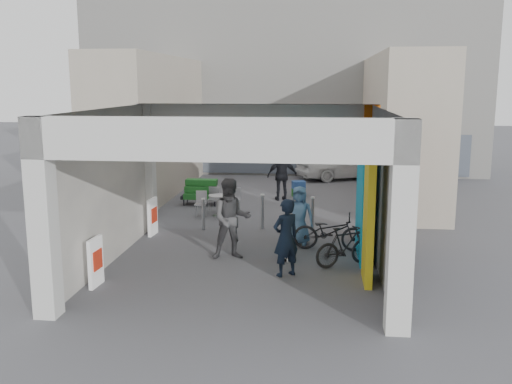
# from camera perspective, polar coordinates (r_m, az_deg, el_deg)

# --- Properties ---
(ground) EXTENTS (90.00, 90.00, 0.00)m
(ground) POSITION_cam_1_polar(r_m,az_deg,el_deg) (13.71, -0.94, -6.29)
(ground) COLOR #4F4F54
(ground) RESTS_ON ground
(arcade_canopy) EXTENTS (6.40, 6.45, 6.40)m
(arcade_canopy) POSITION_cam_1_polar(r_m,az_deg,el_deg) (12.36, 1.03, 2.76)
(arcade_canopy) COLOR beige
(arcade_canopy) RESTS_ON ground
(far_building) EXTENTS (18.00, 4.08, 8.00)m
(far_building) POSITION_cam_1_polar(r_m,az_deg,el_deg) (27.05, 2.83, 10.69)
(far_building) COLOR silver
(far_building) RESTS_ON ground
(plaza_bldg_left) EXTENTS (2.00, 9.00, 5.00)m
(plaza_bldg_left) POSITION_cam_1_polar(r_m,az_deg,el_deg) (21.46, -10.47, 6.52)
(plaza_bldg_left) COLOR #A89B8B
(plaza_bldg_left) RESTS_ON ground
(plaza_bldg_right) EXTENTS (2.00, 9.00, 5.00)m
(plaza_bldg_right) POSITION_cam_1_polar(r_m,az_deg,el_deg) (20.76, 14.23, 6.23)
(plaza_bldg_right) COLOR #A89B8B
(plaza_bldg_right) RESTS_ON ground
(bollard_left) EXTENTS (0.09, 0.09, 0.88)m
(bollard_left) POSITION_cam_1_polar(r_m,az_deg,el_deg) (15.97, -5.30, -2.24)
(bollard_left) COLOR gray
(bollard_left) RESTS_ON ground
(bollard_center) EXTENTS (0.09, 0.09, 0.97)m
(bollard_center) POSITION_cam_1_polar(r_m,az_deg,el_deg) (16.00, 0.64, -2.00)
(bollard_center) COLOR gray
(bollard_center) RESTS_ON ground
(bollard_right) EXTENTS (0.09, 0.09, 0.94)m
(bollard_right) POSITION_cam_1_polar(r_m,az_deg,el_deg) (15.85, 5.67, -2.23)
(bollard_right) COLOR gray
(bollard_right) RESTS_ON ground
(advert_board_near) EXTENTS (0.13, 0.55, 1.00)m
(advert_board_near) POSITION_cam_1_polar(r_m,az_deg,el_deg) (11.97, -15.73, -6.74)
(advert_board_near) COLOR silver
(advert_board_near) RESTS_ON ground
(advert_board_far) EXTENTS (0.14, 0.55, 1.00)m
(advert_board_far) POSITION_cam_1_polar(r_m,az_deg,el_deg) (15.60, -10.29, -2.43)
(advert_board_far) COLOR silver
(advert_board_far) RESTS_ON ground
(cafe_set) EXTENTS (1.30, 1.05, 0.79)m
(cafe_set) POSITION_cam_1_polar(r_m,az_deg,el_deg) (17.88, -3.94, -1.35)
(cafe_set) COLOR #A5A5AA
(cafe_set) RESTS_ON ground
(produce_stand) EXTENTS (1.27, 0.69, 0.83)m
(produce_stand) POSITION_cam_1_polar(r_m,az_deg,el_deg) (19.35, -5.54, -0.28)
(produce_stand) COLOR black
(produce_stand) RESTS_ON ground
(crate_stack) EXTENTS (0.52, 0.45, 0.56)m
(crate_stack) POSITION_cam_1_polar(r_m,az_deg,el_deg) (20.72, 4.28, 0.33)
(crate_stack) COLOR #1A5C1F
(crate_stack) RESTS_ON ground
(border_collie) EXTENTS (0.26, 0.52, 0.72)m
(border_collie) POSITION_cam_1_polar(r_m,az_deg,el_deg) (13.22, 2.96, -5.67)
(border_collie) COLOR black
(border_collie) RESTS_ON ground
(man_with_dog) EXTENTS (0.73, 0.69, 1.67)m
(man_with_dog) POSITION_cam_1_polar(r_m,az_deg,el_deg) (12.05, 3.00, -4.58)
(man_with_dog) COLOR black
(man_with_dog) RESTS_ON ground
(man_back_turned) EXTENTS (1.07, 0.92, 1.89)m
(man_back_turned) POSITION_cam_1_polar(r_m,az_deg,el_deg) (13.22, -2.48, -2.71)
(man_back_turned) COLOR #444346
(man_back_turned) RESTS_ON ground
(man_elderly) EXTENTS (0.78, 0.55, 1.50)m
(man_elderly) POSITION_cam_1_polar(r_m,az_deg,el_deg) (14.46, 4.33, -2.35)
(man_elderly) COLOR #557DA6
(man_elderly) RESTS_ON ground
(man_crates) EXTENTS (1.12, 0.71, 1.77)m
(man_crates) POSITION_cam_1_polar(r_m,az_deg,el_deg) (19.89, 2.62, 1.68)
(man_crates) COLOR black
(man_crates) RESTS_ON ground
(bicycle_front) EXTENTS (1.80, 0.71, 0.93)m
(bicycle_front) POSITION_cam_1_polar(r_m,az_deg,el_deg) (14.09, 7.36, -3.95)
(bicycle_front) COLOR black
(bicycle_front) RESTS_ON ground
(bicycle_rear) EXTENTS (1.52, 1.12, 0.90)m
(bicycle_rear) POSITION_cam_1_polar(r_m,az_deg,el_deg) (12.93, 8.92, -5.39)
(bicycle_rear) COLOR black
(bicycle_rear) RESTS_ON ground
(white_van) EXTENTS (4.27, 3.09, 1.35)m
(white_van) POSITION_cam_1_polar(r_m,az_deg,el_deg) (24.75, 8.69, 2.87)
(white_van) COLOR white
(white_van) RESTS_ON ground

